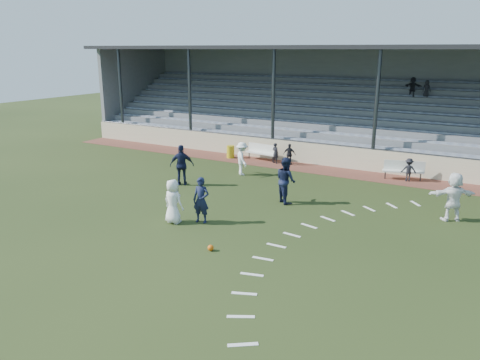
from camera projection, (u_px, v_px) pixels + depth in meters
name	position (u px, v px, depth m)	size (l,w,h in m)	color
ground	(206.00, 230.00, 17.16)	(90.00, 90.00, 0.00)	#253315
cinder_track	(312.00, 168.00, 25.92)	(34.00, 2.00, 0.02)	brown
retaining_wall	(319.00, 155.00, 26.64)	(34.00, 0.18, 1.20)	beige
bench_left	(262.00, 151.00, 27.70)	(2.03, 0.69, 0.95)	white
bench_right	(404.00, 168.00, 23.62)	(2.03, 0.99, 0.95)	white
trash_bin	(231.00, 152.00, 28.34)	(0.46, 0.46, 0.74)	gold
football	(211.00, 248.00, 15.37)	(0.20, 0.20, 0.20)	#DA5C0C
player_white_lead	(173.00, 201.00, 17.67)	(0.83, 0.54, 1.70)	white
player_navy_lead	(201.00, 200.00, 17.71)	(0.64, 0.42, 1.77)	#131A36
player_navy_mid	(286.00, 180.00, 20.01)	(0.97, 0.75, 1.99)	#131A36
player_white_wing	(242.00, 159.00, 24.45)	(1.13, 0.65, 1.74)	white
player_navy_wing	(182.00, 165.00, 22.58)	(1.16, 0.48, 1.98)	#131A36
player_white_back	(454.00, 197.00, 17.89)	(1.78, 0.57, 1.92)	white
sub_left_near	(275.00, 153.00, 26.93)	(0.43, 0.29, 1.19)	black
sub_left_far	(290.00, 154.00, 26.56)	(0.71, 0.30, 1.21)	black
sub_right	(409.00, 170.00, 23.27)	(0.75, 0.43, 1.17)	black
grandstand	(346.00, 116.00, 30.14)	(34.60, 9.00, 6.61)	slate
penalty_arc	(312.00, 253.00, 15.18)	(3.89, 14.63, 0.01)	white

